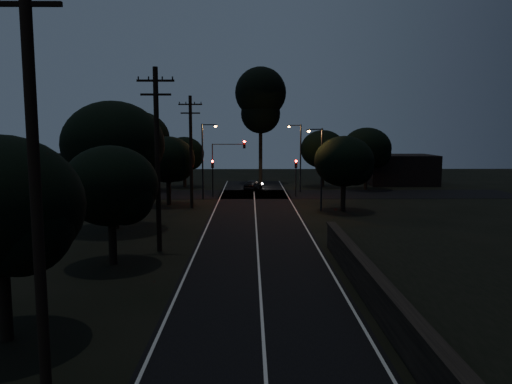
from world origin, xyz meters
name	(u,v)px	position (x,y,z in m)	size (l,w,h in m)	color
ground	(265,365)	(0.00, 0.00, 0.00)	(160.00, 160.00, 0.00)	black
road_surface	(255,209)	(0.00, 31.12, 0.01)	(60.00, 70.00, 0.03)	black
retaining_wall	(469,311)	(7.74, 3.00, 0.62)	(6.93, 26.00, 1.60)	black
utility_pole_near	(34,172)	(-6.00, -2.00, 6.25)	(2.20, 0.30, 12.00)	black
utility_pole_mid	(157,157)	(-6.00, 15.00, 5.74)	(2.20, 0.30, 11.00)	black
utility_pole_far	(191,150)	(-6.00, 32.00, 5.48)	(2.20, 0.30, 10.50)	black
tree_left_a	(3,210)	(-8.80, 1.89, 4.65)	(5.68, 5.68, 7.19)	black
tree_left_b	(113,188)	(-7.82, 11.90, 4.22)	(5.13, 5.13, 6.52)	black
tree_left_c	(117,147)	(-10.23, 21.85, 6.12)	(7.49, 7.49, 9.46)	black
tree_left_d	(170,161)	(-8.31, 33.89, 4.37)	(5.31, 5.31, 6.74)	black
tree_far_nw	(186,155)	(-8.82, 49.90, 4.20)	(5.12, 5.12, 6.49)	black
tree_far_w	(140,139)	(-13.73, 45.85, 6.25)	(7.54, 7.54, 9.61)	black
tree_far_ne	(325,150)	(9.21, 49.88, 4.76)	(5.82, 5.82, 7.36)	black
tree_far_e	(369,149)	(14.21, 46.88, 4.97)	(6.04, 6.04, 7.67)	black
tree_right_a	(346,163)	(8.19, 29.89, 4.43)	(5.37, 5.37, 6.83)	black
tall_pine	(261,100)	(1.00, 55.00, 11.55)	(7.04, 7.04, 16.01)	black
building_left	(104,169)	(-20.00, 52.00, 2.20)	(10.00, 8.00, 4.40)	black
building_right	(399,169)	(20.00, 53.00, 2.00)	(9.00, 7.00, 4.00)	black
signal_left	(213,171)	(-4.60, 39.99, 2.84)	(0.28, 0.35, 4.10)	black
signal_right	(296,171)	(4.60, 39.99, 2.84)	(0.28, 0.35, 4.10)	black
signal_mast	(228,158)	(-2.91, 39.99, 4.34)	(3.70, 0.35, 6.25)	black
streetlight_a	(204,156)	(-5.31, 38.00, 4.64)	(1.66, 0.26, 8.00)	black
streetlight_b	(299,153)	(5.31, 44.00, 4.64)	(1.66, 0.26, 8.00)	black
streetlight_c	(320,163)	(5.83, 30.00, 4.35)	(1.46, 0.26, 7.50)	black
car	(253,185)	(-0.08, 46.00, 0.64)	(1.52, 3.78, 1.29)	black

